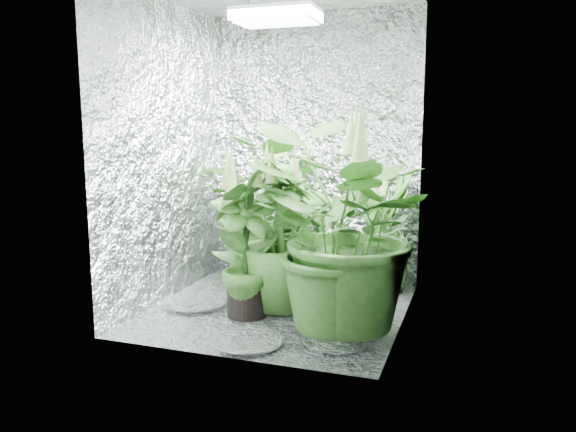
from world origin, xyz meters
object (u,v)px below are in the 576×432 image
(plant_c, at_px, (385,234))
(circulation_fan, at_px, (388,273))
(grow_lamp, at_px, (276,16))
(plant_b, at_px, (304,241))
(plant_e, at_px, (342,229))
(plant_d, at_px, (281,235))
(plant_a, at_px, (268,208))
(plant_f, at_px, (246,241))

(plant_c, xyz_separation_m, circulation_fan, (0.03, -0.01, -0.28))
(grow_lamp, relative_size, plant_b, 0.56)
(plant_e, xyz_separation_m, circulation_fan, (0.13, 0.93, -0.48))
(grow_lamp, xyz_separation_m, plant_e, (0.49, -0.30, -1.21))
(plant_d, bearing_deg, grow_lamp, 168.36)
(plant_c, height_order, plant_d, plant_d)
(plant_d, height_order, plant_e, plant_e)
(plant_a, relative_size, plant_c, 1.30)
(plant_c, relative_size, plant_f, 0.89)
(plant_f, height_order, circulation_fan, plant_f)
(grow_lamp, relative_size, plant_c, 0.55)
(circulation_fan, bearing_deg, plant_b, -146.00)
(plant_f, xyz_separation_m, circulation_fan, (0.76, 0.79, -0.34))
(plant_b, bearing_deg, plant_f, -116.94)
(plant_a, distance_m, plant_b, 0.53)
(grow_lamp, xyz_separation_m, plant_d, (0.03, -0.01, -1.33))
(plant_d, bearing_deg, plant_f, -134.97)
(plant_e, bearing_deg, plant_b, 124.68)
(grow_lamp, height_order, plant_e, grow_lamp)
(plant_b, bearing_deg, plant_d, -102.52)
(plant_a, height_order, plant_c, plant_a)
(plant_b, xyz_separation_m, plant_e, (0.40, -0.58, 0.21))
(plant_f, bearing_deg, plant_a, 101.24)
(plant_b, relative_size, plant_e, 0.63)
(plant_d, height_order, plant_f, plant_d)
(plant_c, xyz_separation_m, plant_e, (-0.09, -0.94, 0.20))
(plant_b, bearing_deg, plant_e, -55.32)
(plant_c, bearing_deg, circulation_fan, -20.84)
(plant_a, height_order, plant_d, plant_a)
(plant_b, xyz_separation_m, plant_c, (0.50, 0.35, 0.01))
(plant_a, relative_size, plant_b, 1.33)
(plant_b, xyz_separation_m, circulation_fan, (0.53, 0.34, -0.27))
(plant_e, bearing_deg, plant_a, 130.92)
(plant_d, bearing_deg, plant_e, -32.66)
(grow_lamp, distance_m, plant_d, 1.33)
(plant_c, bearing_deg, plant_f, -132.05)
(plant_a, relative_size, plant_e, 0.84)
(grow_lamp, relative_size, plant_a, 0.42)
(grow_lamp, height_order, circulation_fan, grow_lamp)
(plant_f, bearing_deg, plant_d, 45.03)
(grow_lamp, bearing_deg, plant_d, -11.64)
(grow_lamp, bearing_deg, plant_f, -128.87)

